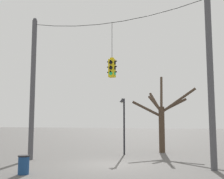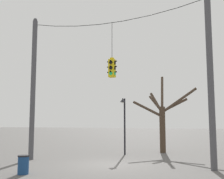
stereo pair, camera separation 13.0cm
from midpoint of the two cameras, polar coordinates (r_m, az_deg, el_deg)
ground_plane at (r=15.82m, az=-0.23°, el=-15.04°), size 200.00×200.00×0.00m
utility_pole_left at (r=18.61m, az=-15.54°, el=0.49°), size 0.31×0.31×9.12m
utility_pole_right at (r=14.84m, az=19.60°, el=2.43°), size 0.31×0.31×9.12m
span_wire at (r=16.89m, az=-0.02°, el=14.05°), size 10.73×0.03×0.63m
traffic_light_over_intersection at (r=16.07m, az=0.23°, el=4.43°), size 0.58×0.58×3.21m
street_lamp at (r=20.31m, az=2.60°, el=-5.31°), size 0.39×0.68×4.03m
bare_tree at (r=22.42m, az=10.43°, el=-5.32°), size 4.90×2.56×6.17m
trash_bin at (r=13.49m, az=-17.30°, el=-14.37°), size 0.52×0.52×0.83m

